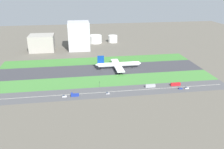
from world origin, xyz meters
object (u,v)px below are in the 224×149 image
airliner (118,64)px  car_0 (108,93)px  fuel_tank_west (80,39)px  fuel_tank_east (113,39)px  terminal_building (42,43)px  fuel_tank_centre (95,39)px  car_3 (187,88)px  hangar_building (79,36)px  car_2 (180,88)px  traffic_light (100,84)px  bus_0 (176,84)px  truck_0 (75,95)px  bus_1 (150,86)px  car_1 (64,96)px

airliner → car_0: airliner is taller
fuel_tank_west → fuel_tank_east: 66.41m
terminal_building → airliner: bearing=-45.1°
terminal_building → fuel_tank_centre: size_ratio=1.61×
terminal_building → fuel_tank_west: 80.32m
car_3 → hangar_building: bearing=-59.3°
hangar_building → fuel_tank_west: 47.82m
car_2 → fuel_tank_west: (-104.78, 237.00, 7.42)m
traffic_light → terminal_building: (-82.26, 174.01, 9.68)m
traffic_light → fuel_tank_east: (50.43, 219.01, 2.58)m
bus_0 → car_0: size_ratio=2.64×
car_3 → fuel_tank_centre: (-81.42, 237.00, 6.57)m
bus_0 → hangar_building: bearing=120.0°
car_0 → terminal_building: (-88.81, 192.00, 13.05)m
truck_0 → hangar_building: (10.40, 192.00, 22.76)m
fuel_tank_centre → fuel_tank_east: (35.55, 0.00, -0.62)m
bus_1 → fuel_tank_east: bearing=91.7°
truck_0 → car_2: truck_0 is taller
traffic_light → fuel_tank_west: 219.62m
airliner → fuel_tank_centre: (-16.61, 159.00, 1.26)m
car_1 → fuel_tank_east: (89.49, 237.00, 5.95)m
car_1 → bus_0: 126.86m
airliner → hangar_building: size_ratio=1.33×
airliner → traffic_light: size_ratio=9.03×
hangar_building → car_0: bearing=-82.8°
bus_1 → bus_0: bearing=0.0°
car_1 → bus_0: bus_0 is taller
bus_0 → terminal_building: bearing=133.0°
fuel_tank_west → fuel_tank_centre: 30.85m
fuel_tank_east → car_2: bearing=-80.8°
bus_0 → hangar_building: size_ratio=0.24×
car_3 → bus_0: bus_0 is taller
airliner → truck_0: 98.33m
truck_0 → car_3: bearing=-180.0°
terminal_building → fuel_tank_centre: bearing=24.9°
fuel_tank_east → fuel_tank_centre: bearing=180.0°
car_0 → traffic_light: (-6.55, 17.99, 3.37)m
hangar_building → fuel_tank_east: hangar_building is taller
bus_0 → bus_1: bearing=180.0°
fuel_tank_centre → fuel_tank_east: fuel_tank_centre is taller
car_3 → terminal_building: (-178.56, 192.00, 13.05)m
hangar_building → fuel_tank_west: hangar_building is taller
fuel_tank_centre → traffic_light: bearing=-93.9°
bus_1 → bus_0: same height
airliner → car_2: size_ratio=14.77×
airliner → car_3: bearing=-50.3°
traffic_light → terminal_building: 192.71m
bus_0 → fuel_tank_centre: (-72.52, 227.00, 5.68)m
bus_1 → fuel_tank_west: (-73.08, 227.00, 6.53)m
car_3 → car_2: 7.48m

